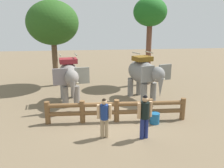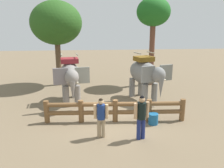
# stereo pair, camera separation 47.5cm
# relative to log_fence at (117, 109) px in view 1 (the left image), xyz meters

# --- Properties ---
(ground_plane) EXTENTS (60.00, 60.00, 0.00)m
(ground_plane) POSITION_rel_log_fence_xyz_m (0.00, 0.12, -0.60)
(ground_plane) COLOR brown
(log_fence) EXTENTS (6.53, 0.60, 1.05)m
(log_fence) POSITION_rel_log_fence_xyz_m (0.00, 0.00, 0.00)
(log_fence) COLOR brown
(log_fence) RESTS_ON ground
(elephant_near_left) EXTENTS (1.86, 3.30, 2.79)m
(elephant_near_left) POSITION_rel_log_fence_xyz_m (-2.23, 2.92, 0.96)
(elephant_near_left) COLOR gray
(elephant_near_left) RESTS_ON ground
(elephant_center) EXTENTS (2.27, 3.39, 2.84)m
(elephant_center) POSITION_rel_log_fence_xyz_m (2.07, 2.90, 0.99)
(elephant_center) COLOR slate
(elephant_center) RESTS_ON ground
(tourist_woman_in_black) EXTENTS (0.58, 0.35, 1.64)m
(tourist_woman_in_black) POSITION_rel_log_fence_xyz_m (-0.72, -1.48, 0.35)
(tourist_woman_in_black) COLOR #9D8665
(tourist_woman_in_black) RESTS_ON ground
(tourist_man_in_blue) EXTENTS (0.62, 0.42, 1.80)m
(tourist_man_in_blue) POSITION_rel_log_fence_xyz_m (0.82, -1.77, 0.44)
(tourist_man_in_blue) COLOR navy
(tourist_man_in_blue) RESTS_ON ground
(tree_far_left) EXTENTS (2.36, 2.36, 6.23)m
(tree_far_left) POSITION_rel_log_fence_xyz_m (3.38, 6.50, 4.46)
(tree_far_left) COLOR brown
(tree_far_left) RESTS_ON ground
(tree_back_center) EXTENTS (3.60, 3.60, 6.01)m
(tree_back_center) POSITION_rel_log_fence_xyz_m (-3.41, 7.05, 3.85)
(tree_back_center) COLOR brown
(tree_back_center) RESTS_ON ground
(feed_bucket) EXTENTS (0.44, 0.44, 0.50)m
(feed_bucket) POSITION_rel_log_fence_xyz_m (1.69, -0.46, -0.35)
(feed_bucket) COLOR #19598C
(feed_bucket) RESTS_ON ground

